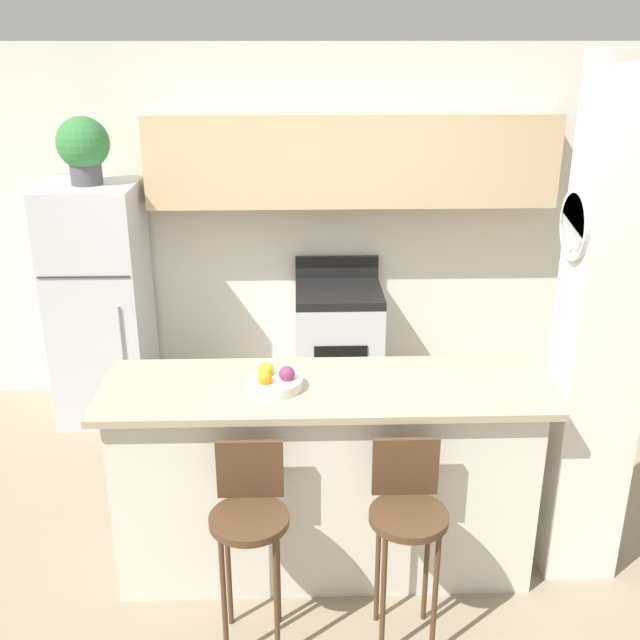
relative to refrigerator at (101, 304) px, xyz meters
The scene contains 11 objects.
ground_plane 2.44m from the refrigerator, 49.17° to the right, with size 14.00×14.00×0.00m, color gray.
wall_back 1.76m from the refrigerator, 11.00° to the left, with size 5.60×0.38×2.55m.
pillar_right 3.33m from the refrigerator, 32.12° to the right, with size 0.38×0.32×2.55m.
counter_bar 2.32m from the refrigerator, 49.17° to the right, with size 2.14×0.66×1.03m.
refrigerator is the anchor object (origin of this frame).
stove_range 1.71m from the refrigerator, ahead, with size 0.61×0.61×1.07m.
bar_stool_left 2.53m from the refrigerator, 62.62° to the right, with size 0.35×0.35×0.96m.
bar_stool_right 2.91m from the refrigerator, 50.50° to the right, with size 0.35×0.35×0.96m.
potted_plant_on_fridge 1.08m from the refrigerator, 115.67° to the left, with size 0.34×0.34×0.44m.
fruit_bowl 2.18m from the refrigerator, 54.39° to the right, with size 0.27×0.27×0.11m.
trash_bin 0.87m from the refrigerator, 23.16° to the right, with size 0.28×0.28×0.38m.
Camera 1 is at (-0.12, -3.22, 2.61)m, focal length 42.00 mm.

